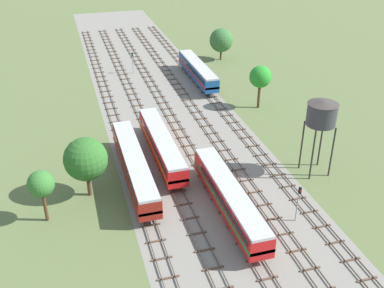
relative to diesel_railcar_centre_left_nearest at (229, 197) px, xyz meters
The scene contains 18 objects.
ground_plane 31.03m from the diesel_railcar_centre_left_nearest, 90.00° to the left, with size 480.00×480.00×0.00m, color #5B6B3D.
ballast_bed 31.03m from the diesel_railcar_centre_left_nearest, 90.00° to the left, with size 23.72×176.00×0.01m, color gray.
track_far_left 33.50m from the diesel_railcar_centre_left_nearest, 107.17° to the left, with size 2.40×126.00×0.29m.
track_left 32.39m from the diesel_railcar_centre_left_nearest, 98.78° to the left, with size 2.40×126.00×0.29m.
track_centre_left 32.02m from the diesel_railcar_centre_left_nearest, 90.00° to the left, with size 2.40×126.00×0.29m.
track_centre 32.39m from the diesel_railcar_centre_left_nearest, 81.22° to the left, with size 2.40×126.00×0.29m.
track_centre_right 33.50m from the diesel_railcar_centre_left_nearest, 72.83° to the left, with size 2.40×126.00×0.29m.
diesel_railcar_centre_left_nearest is the anchor object (origin of this frame).
passenger_coach_far_left_near 14.70m from the diesel_railcar_centre_left_nearest, 132.12° to the left, with size 2.96×22.00×3.80m.
diesel_railcar_left_mid 16.40m from the diesel_railcar_centre_left_nearest, 107.50° to the left, with size 2.96×20.50×3.80m.
diesel_railcar_centre_right_midfar 46.74m from the diesel_railcar_centre_left_nearest, 77.82° to the left, with size 2.96×20.50×3.80m.
water_tower 17.66m from the diesel_railcar_centre_left_nearest, 21.32° to the left, with size 4.25×4.25×11.16m.
signal_post_nearest 8.25m from the diesel_railcar_centre_left_nearest, 25.94° to the right, with size 0.28×0.47×5.04m.
signal_post_near 54.91m from the diesel_railcar_centre_left_nearest, 92.57° to the left, with size 0.28×0.47×4.86m.
lineside_tree_0 22.52m from the diesel_railcar_centre_left_nearest, 166.80° to the left, with size 3.22×3.22×6.93m.
lineside_tree_1 18.87m from the diesel_railcar_centre_left_nearest, 150.63° to the left, with size 5.67×5.67×8.31m.
lineside_tree_2 33.99m from the diesel_railcar_centre_left_nearest, 60.17° to the left, with size 4.04×4.04×8.13m.
lineside_tree_3 61.73m from the diesel_railcar_centre_left_nearest, 71.41° to the left, with size 5.64×5.64×7.64m.
Camera 1 is at (-17.35, -17.80, 34.91)m, focal length 42.69 mm.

